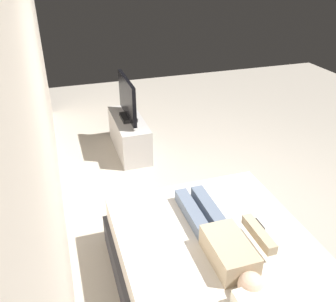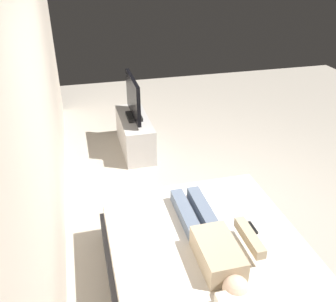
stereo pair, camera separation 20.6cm
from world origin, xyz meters
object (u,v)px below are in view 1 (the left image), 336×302
bed (221,276)px  person (223,240)px  remote (258,224)px  tv_stand (129,135)px  tv (127,100)px

bed → person: bearing=-4.9°
remote → tv_stand: remote is taller
remote → person: bearing=110.5°
bed → person: 0.36m
remote → bed: bearing=113.8°
tv → bed: bearing=-177.2°
tv_stand → tv: bearing=0.0°
tv_stand → tv: size_ratio=1.25×
remote → tv_stand: (2.61, 0.54, -0.30)m
person → tv_stand: size_ratio=1.15×
tv_stand → tv: 0.53m
remote → tv: size_ratio=0.17×
person → tv: size_ratio=1.43×
person → remote: bearing=-69.5°
person → tv: (2.76, 0.14, 0.16)m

